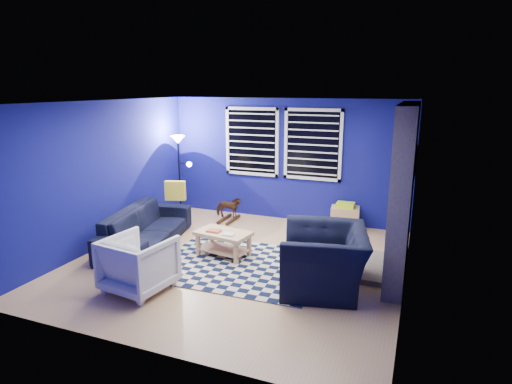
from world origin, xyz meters
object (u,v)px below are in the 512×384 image
Objects in this scene: armchair_big at (324,259)px; floor_lamp at (179,151)px; tv at (413,165)px; rocking_horse at (228,207)px; cabinet at (345,218)px; coffee_table at (223,239)px; armchair_bent at (139,264)px; sofa at (146,227)px.

floor_lamp is at bearing -134.40° from armchair_big.
tv is 1.89× the size of rocking_horse.
tv is 0.58× the size of floor_lamp.
tv is 0.78× the size of armchair_big.
cabinet is at bearing 170.71° from armchair_big.
cabinet is (1.62, 2.10, -0.07)m from coffee_table.
armchair_bent is 4.20m from cabinet.
cabinet is at bearing -97.22° from rocking_horse.
cabinet is (-1.16, 0.25, -1.16)m from tv.
armchair_big is (3.25, -0.46, 0.09)m from sofa.
armchair_big is 1.36× the size of coffee_table.
tv is at bearing -76.88° from sofa.
armchair_big is 0.75× the size of floor_lamp.
coffee_table is 1.64× the size of cabinet.
tv is 1.06× the size of coffee_table.
rocking_horse is (-2.50, 2.26, -0.13)m from armchair_big.
floor_lamp is at bearing 179.59° from cabinet.
tv is 3.51m from coffee_table.
armchair_big is at bearing -93.67° from cabinet.
tv is at bearing 2.04° from floor_lamp.
cabinet reaches higher than coffee_table.
sofa is at bearing -178.34° from coffee_table.
floor_lamp is (-4.58, -0.16, 0.02)m from tv.
rocking_horse is 0.56× the size of coffee_table.
armchair_big is 2.62m from cabinet.
floor_lamp reaches higher than sofa.
tv is 4.58m from floor_lamp.
coffee_table is 2.65m from cabinet.
rocking_horse is 1.90m from coffee_table.
cabinet is at bearing 167.82° from tv.
armchair_bent is (0.92, -1.46, 0.05)m from sofa.
sofa is (-4.24, -1.89, -1.07)m from tv.
coffee_table is at bearing -118.81° from armchair_big.
rocking_horse is 2.36m from cabinet.
rocking_horse is (-3.50, -0.09, -1.11)m from tv.
cabinet is 0.33× the size of floor_lamp.
tv is at bearing -126.96° from armchair_bent.
tv reaches higher than cabinet.
armchair_bent is 0.89× the size of coffee_table.
tv is 2.74m from armchair_big.
armchair_bent is 1.60m from coffee_table.
floor_lamp reaches higher than coffee_table.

